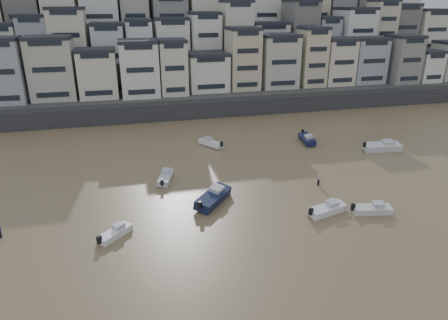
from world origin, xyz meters
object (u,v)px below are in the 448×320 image
object	(u,v)px
boat_f	(165,176)
boat_c	(213,196)
boat_i	(307,138)
person_pink	(319,179)
boat_h	(211,142)
boat_b	(372,208)
boat_g	(382,146)
boat_j	(115,232)
boat_a	(327,208)

from	to	relation	value
boat_f	boat_c	bearing A→B (deg)	-132.31
boat_i	person_pink	xyz separation A→B (m)	(-6.03, -16.41, 0.09)
boat_h	boat_c	size ratio (longest dim) A/B	0.76
boat_f	boat_b	distance (m)	26.64
boat_b	boat_h	bearing A→B (deg)	126.40
boat_i	boat_c	world-z (taller)	boat_c
boat_g	person_pink	size ratio (longest dim) A/B	3.81
boat_c	person_pink	distance (m)	14.84
boat_j	boat_b	bearing A→B (deg)	-47.65
boat_a	boat_j	world-z (taller)	boat_a
boat_a	boat_h	bearing A→B (deg)	91.38
boat_a	boat_i	distance (m)	25.28
boat_f	boat_c	size ratio (longest dim) A/B	0.75
boat_h	boat_b	distance (m)	30.14
boat_a	boat_b	world-z (taller)	boat_a
boat_g	boat_c	distance (m)	32.79
boat_i	person_pink	world-z (taller)	person_pink
boat_g	boat_c	world-z (taller)	boat_c
boat_b	boat_c	world-z (taller)	boat_c
boat_j	boat_c	distance (m)	12.51
boat_f	boat_c	world-z (taller)	boat_c
boat_i	boat_h	bearing A→B (deg)	-89.54
boat_a	boat_j	bearing A→B (deg)	162.19
boat_h	boat_b	bearing A→B (deg)	172.03
person_pink	boat_a	bearing A→B (deg)	-109.49
boat_f	person_pink	size ratio (longest dim) A/B	2.92
boat_h	person_pink	bearing A→B (deg)	175.97
boat_h	person_pink	distance (m)	21.42
boat_i	boat_c	distance (m)	27.50
boat_i	boat_c	bearing A→B (deg)	-40.91
boat_h	boat_j	world-z (taller)	boat_h
boat_b	boat_c	bearing A→B (deg)	168.88
boat_g	boat_f	bearing A→B (deg)	-168.36
boat_f	boat_b	xyz separation A→B (m)	(22.10, -14.87, -0.04)
boat_a	boat_g	world-z (taller)	boat_g
boat_b	boat_j	bearing A→B (deg)	-173.35
boat_i	boat_g	size ratio (longest dim) A/B	0.87
boat_b	boat_a	bearing A→B (deg)	177.51
boat_c	person_pink	size ratio (longest dim) A/B	3.88
boat_j	boat_i	bearing A→B (deg)	-8.17
boat_a	boat_i	bearing A→B (deg)	54.45
person_pink	boat_j	bearing A→B (deg)	-166.25
boat_b	person_pink	world-z (taller)	person_pink
boat_a	person_pink	size ratio (longest dim) A/B	3.00
boat_b	boat_g	distance (m)	22.62
boat_a	boat_c	xyz separation A→B (m)	(-12.14, 5.75, 0.21)
boat_b	person_pink	size ratio (longest dim) A/B	2.77
boat_h	boat_b	size ratio (longest dim) A/B	1.07
boat_f	boat_j	bearing A→B (deg)	168.47
boat_b	person_pink	bearing A→B (deg)	116.87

